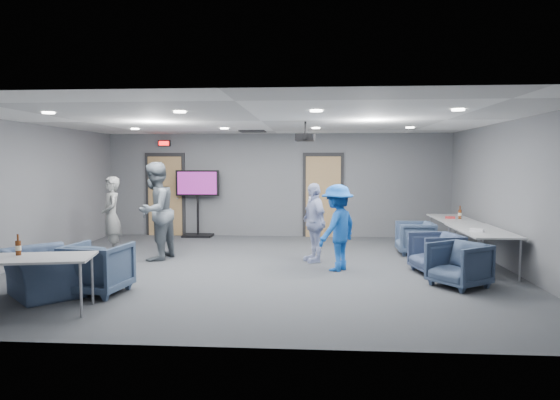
# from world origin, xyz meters

# --- Properties ---
(floor) EXTENTS (9.00, 9.00, 0.00)m
(floor) POSITION_xyz_m (0.00, 0.00, 0.00)
(floor) COLOR #34373B
(floor) RESTS_ON ground
(ceiling) EXTENTS (9.00, 9.00, 0.00)m
(ceiling) POSITION_xyz_m (0.00, 0.00, 2.70)
(ceiling) COLOR white
(ceiling) RESTS_ON wall_back
(wall_back) EXTENTS (9.00, 0.02, 2.70)m
(wall_back) POSITION_xyz_m (0.00, 4.00, 1.35)
(wall_back) COLOR slate
(wall_back) RESTS_ON floor
(wall_front) EXTENTS (9.00, 0.02, 2.70)m
(wall_front) POSITION_xyz_m (0.00, -4.00, 1.35)
(wall_front) COLOR slate
(wall_front) RESTS_ON floor
(wall_left) EXTENTS (0.02, 8.00, 2.70)m
(wall_left) POSITION_xyz_m (-4.50, 0.00, 1.35)
(wall_left) COLOR slate
(wall_left) RESTS_ON floor
(wall_right) EXTENTS (0.02, 8.00, 2.70)m
(wall_right) POSITION_xyz_m (4.50, 0.00, 1.35)
(wall_right) COLOR slate
(wall_right) RESTS_ON floor
(door_left) EXTENTS (1.06, 0.17, 2.24)m
(door_left) POSITION_xyz_m (-3.00, 3.95, 1.07)
(door_left) COLOR black
(door_left) RESTS_ON wall_back
(door_right) EXTENTS (1.06, 0.17, 2.24)m
(door_right) POSITION_xyz_m (1.20, 3.95, 1.07)
(door_right) COLOR black
(door_right) RESTS_ON wall_back
(exit_sign) EXTENTS (0.32, 0.08, 0.16)m
(exit_sign) POSITION_xyz_m (-3.00, 3.93, 2.45)
(exit_sign) COLOR black
(exit_sign) RESTS_ON wall_back
(hvac_diffuser) EXTENTS (0.60, 0.60, 0.03)m
(hvac_diffuser) POSITION_xyz_m (-0.50, 2.80, 2.69)
(hvac_diffuser) COLOR black
(hvac_diffuser) RESTS_ON ceiling
(downlights) EXTENTS (6.18, 3.78, 0.02)m
(downlights) POSITION_xyz_m (0.00, 0.00, 2.68)
(downlights) COLOR white
(downlights) RESTS_ON ceiling
(person_a) EXTENTS (0.65, 0.72, 1.66)m
(person_a) POSITION_xyz_m (-3.21, 0.91, 0.83)
(person_a) COLOR gray
(person_a) RESTS_ON floor
(person_b) EXTENTS (0.93, 1.09, 1.95)m
(person_b) POSITION_xyz_m (-2.20, 0.62, 0.98)
(person_b) COLOR slate
(person_b) RESTS_ON floor
(person_c) EXTENTS (0.71, 0.98, 1.55)m
(person_c) POSITION_xyz_m (0.97, 0.65, 0.77)
(person_c) COLOR #B1BCE4
(person_c) RESTS_ON floor
(person_d) EXTENTS (1.04, 1.15, 1.55)m
(person_d) POSITION_xyz_m (1.39, -0.13, 0.78)
(person_d) COLOR blue
(person_d) RESTS_ON floor
(chair_right_a) EXTENTS (0.77, 0.75, 0.70)m
(chair_right_a) POSITION_xyz_m (3.11, 1.60, 0.35)
(chair_right_a) COLOR #3E506C
(chair_right_a) RESTS_ON floor
(chair_right_b) EXTENTS (0.93, 0.91, 0.71)m
(chair_right_b) POSITION_xyz_m (3.11, -0.23, 0.36)
(chair_right_b) COLOR #343F59
(chair_right_b) RESTS_ON floor
(chair_right_c) EXTENTS (1.06, 1.05, 0.70)m
(chair_right_c) POSITION_xyz_m (3.24, -1.20, 0.35)
(chair_right_c) COLOR #334159
(chair_right_c) RESTS_ON floor
(chair_front_a) EXTENTS (0.93, 0.95, 0.76)m
(chair_front_a) POSITION_xyz_m (-2.22, -2.00, 0.38)
(chair_front_a) COLOR #3A4A64
(chair_front_a) RESTS_ON floor
(chair_front_b) EXTENTS (1.42, 1.42, 0.70)m
(chair_front_b) POSITION_xyz_m (-2.96, -2.21, 0.35)
(chair_front_b) COLOR #3D4D6A
(chair_front_b) RESTS_ON floor
(table_right_a) EXTENTS (0.75, 1.79, 0.73)m
(table_right_a) POSITION_xyz_m (4.00, 2.01, 0.68)
(table_right_a) COLOR #A6A8AA
(table_right_a) RESTS_ON floor
(table_right_b) EXTENTS (0.82, 1.97, 0.73)m
(table_right_b) POSITION_xyz_m (4.00, 0.11, 0.69)
(table_right_b) COLOR #A6A8AA
(table_right_b) RESTS_ON floor
(table_front_left) EXTENTS (1.91, 1.09, 0.73)m
(table_front_left) POSITION_xyz_m (-2.79, -3.00, 0.68)
(table_front_left) COLOR #A6A8AA
(table_front_left) RESTS_ON floor
(bottle_front) EXTENTS (0.07, 0.07, 0.28)m
(bottle_front) POSITION_xyz_m (-2.89, -2.86, 0.83)
(bottle_front) COLOR #5D2B0F
(bottle_front) RESTS_ON table_front_left
(bottle_right) EXTENTS (0.07, 0.07, 0.28)m
(bottle_right) POSITION_xyz_m (4.11, 1.88, 0.83)
(bottle_right) COLOR #5D2B0F
(bottle_right) RESTS_ON table_right_a
(snack_box) EXTENTS (0.23, 0.18, 0.05)m
(snack_box) POSITION_xyz_m (3.92, 1.92, 0.75)
(snack_box) COLOR #B62D2F
(snack_box) RESTS_ON table_right_a
(wrapper) EXTENTS (0.27, 0.23, 0.05)m
(wrapper) POSITION_xyz_m (3.83, -0.16, 0.76)
(wrapper) COLOR white
(wrapper) RESTS_ON table_right_b
(tv_stand) EXTENTS (1.14, 0.54, 1.75)m
(tv_stand) POSITION_xyz_m (-2.08, 3.75, 0.99)
(tv_stand) COLOR black
(tv_stand) RESTS_ON floor
(projector) EXTENTS (0.37, 0.35, 0.36)m
(projector) POSITION_xyz_m (0.81, 0.08, 2.40)
(projector) COLOR black
(projector) RESTS_ON ceiling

